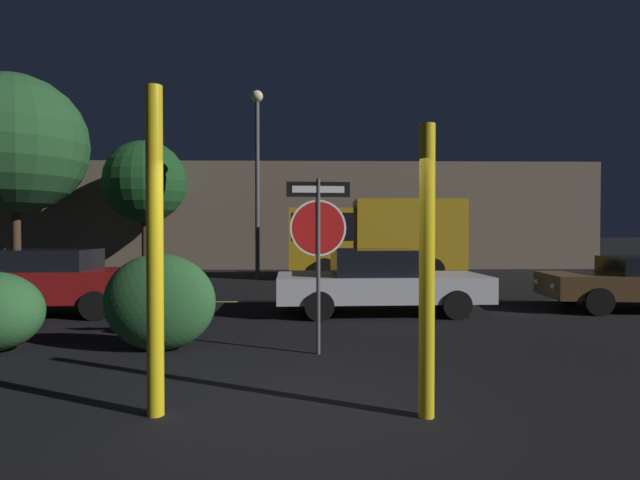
% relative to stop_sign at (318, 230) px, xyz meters
% --- Properties ---
extents(ground_plane, '(260.00, 260.00, 0.00)m').
position_rel_stop_sign_xyz_m(ground_plane, '(-0.25, -2.29, -1.82)').
color(ground_plane, black).
extents(road_center_stripe, '(32.77, 0.12, 0.01)m').
position_rel_stop_sign_xyz_m(road_center_stripe, '(-0.25, 5.44, -1.82)').
color(road_center_stripe, gold).
rests_on(road_center_stripe, ground_plane).
extents(stop_sign, '(0.93, 0.10, 2.57)m').
position_rel_stop_sign_xyz_m(stop_sign, '(0.00, 0.00, 0.00)').
color(stop_sign, '#4C4C51').
rests_on(stop_sign, ground_plane).
extents(yellow_pole_left, '(0.16, 0.16, 3.22)m').
position_rel_stop_sign_xyz_m(yellow_pole_left, '(-1.64, -2.40, -0.21)').
color(yellow_pole_left, yellow).
rests_on(yellow_pole_left, ground_plane).
extents(yellow_pole_right, '(0.15, 0.15, 2.84)m').
position_rel_stop_sign_xyz_m(yellow_pole_right, '(1.01, -2.50, -0.40)').
color(yellow_pole_right, yellow).
rests_on(yellow_pole_right, ground_plane).
extents(hedge_bush_1, '(1.68, 0.84, 1.47)m').
position_rel_stop_sign_xyz_m(hedge_bush_1, '(-2.39, 0.27, -1.09)').
color(hedge_bush_1, '#285B2D').
rests_on(hedge_bush_1, ground_plane).
extents(passing_car_1, '(4.50, 1.92, 1.41)m').
position_rel_stop_sign_xyz_m(passing_car_1, '(-5.82, 3.60, -1.10)').
color(passing_car_1, maroon).
rests_on(passing_car_1, ground_plane).
extents(passing_car_2, '(4.68, 2.16, 1.40)m').
position_rel_stop_sign_xyz_m(passing_car_2, '(1.41, 3.66, -1.12)').
color(passing_car_2, silver).
rests_on(passing_car_2, ground_plane).
extents(delivery_truck, '(6.45, 2.39, 2.97)m').
position_rel_stop_sign_xyz_m(delivery_truck, '(2.25, 11.48, -0.18)').
color(delivery_truck, gold).
rests_on(delivery_truck, ground_plane).
extents(street_lamp, '(0.44, 0.44, 6.99)m').
position_rel_stop_sign_xyz_m(street_lamp, '(-2.05, 11.18, 2.62)').
color(street_lamp, '#4C4C51').
rests_on(street_lamp, ground_plane).
extents(tree_0, '(5.58, 5.58, 8.12)m').
position_rel_stop_sign_xyz_m(tree_0, '(-12.02, 13.18, 3.50)').
color(tree_0, '#422D1E').
rests_on(tree_0, ground_plane).
extents(tree_1, '(3.51, 3.51, 5.69)m').
position_rel_stop_sign_xyz_m(tree_1, '(-7.22, 14.39, 2.10)').
color(tree_1, '#422D1E').
rests_on(tree_1, ground_plane).
extents(building_backdrop, '(28.50, 4.51, 5.08)m').
position_rel_stop_sign_xyz_m(building_backdrop, '(-0.59, 18.29, 0.72)').
color(building_backdrop, '#6B5B4C').
rests_on(building_backdrop, ground_plane).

